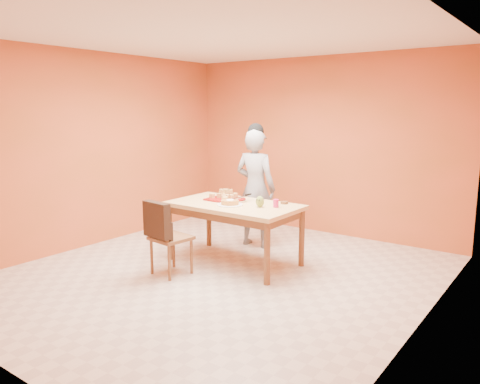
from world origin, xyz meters
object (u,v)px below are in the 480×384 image
Objects in this scene: dining_table at (234,211)px; sponge_cake at (230,202)px; pastry_platter at (223,199)px; dining_chair at (170,236)px; checker_tin at (284,203)px; egg_ornament at (260,202)px; magenta_glass at (276,203)px; red_dinner_plate at (236,199)px; person at (255,188)px.

sponge_cake is at bearing -78.99° from dining_table.
dining_table is 0.29m from pastry_platter.
checker_tin is (0.86, 1.13, 0.31)m from dining_chair.
dining_table is 0.41m from egg_ornament.
egg_ornament is at bearing -148.37° from magenta_glass.
magenta_glass is at bearing -8.35° from red_dinner_plate.
red_dinner_plate is (-0.13, 0.21, 0.10)m from dining_table.
person is at bearing 138.23° from magenta_glass.
pastry_platter is 0.16m from red_dinner_plate.
checker_tin is at bearing 34.57° from dining_table.
dining_table is 6.11× the size of red_dinner_plate.
dining_chair is 0.54× the size of person.
pastry_platter is at bearing 90.55° from dining_chair.
person reaches higher than egg_ornament.
person is 6.27× the size of red_dinner_plate.
dining_chair is 1.61m from person.
red_dinner_plate is at bearing 93.54° from person.
pastry_platter reaches higher than red_dinner_plate.
magenta_glass reaches higher than red_dinner_plate.
pastry_platter is at bearing 158.14° from dining_table.
checker_tin is at bearing 59.39° from dining_chair.
egg_ornament reaches higher than pastry_platter.
red_dinner_plate is 2.72× the size of magenta_glass.
dining_table is at bearing 101.01° from sponge_cake.
magenta_glass is at bearing 133.50° from person.
sponge_cake is 1.64× the size of egg_ornament.
dining_chair is 1.45m from checker_tin.
magenta_glass reaches higher than sponge_cake.
dining_table is 0.83m from person.
red_dinner_plate is 0.36m from sponge_cake.
person is 12.34× the size of egg_ornament.
sponge_cake is 0.56m from magenta_glass.
person is 0.58m from red_dinner_plate.
egg_ornament is 0.37m from checker_tin.
magenta_glass is (0.67, -0.10, 0.04)m from red_dinner_plate.
pastry_platter is 0.35m from sponge_cake.
pastry_platter is 3.86× the size of checker_tin.
dining_chair is 1.13m from egg_ornament.
magenta_glass is 0.24m from checker_tin.
dining_chair is at bearing -119.41° from sponge_cake.
red_dinner_plate is at bearing 115.62° from sponge_cake.
person reaches higher than checker_tin.
dining_table is at bearing 100.75° from person.
person is at bearing 104.92° from sponge_cake.
egg_ornament is at bearing 1.82° from dining_table.
sponge_cake is at bearing -136.16° from checker_tin.
magenta_glass is at bearing -83.55° from checker_tin.
egg_ornament is (0.63, -0.09, 0.06)m from pastry_platter.
red_dinner_plate is at bearing 171.65° from magenta_glass.
dining_chair is 9.37× the size of checker_tin.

